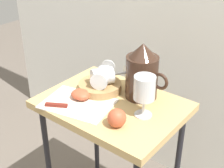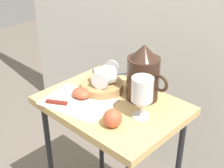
{
  "view_description": "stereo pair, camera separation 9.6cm",
  "coord_description": "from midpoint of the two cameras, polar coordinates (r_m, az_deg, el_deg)",
  "views": [
    {
      "loc": [
        0.64,
        -0.81,
        1.31
      ],
      "look_at": [
        0.0,
        0.0,
        0.74
      ],
      "focal_mm": 50.82,
      "sensor_mm": 36.0,
      "label": 1
    },
    {
      "loc": [
        0.72,
        -0.75,
        1.31
      ],
      "look_at": [
        0.0,
        0.0,
        0.74
      ],
      "focal_mm": 50.82,
      "sensor_mm": 36.0,
      "label": 2
    }
  ],
  "objects": [
    {
      "name": "wine_glass_tipped_near",
      "position": [
        1.26,
        0.67,
        1.33
      ],
      "size": [
        0.12,
        0.16,
        0.07
      ],
      "color": "silver",
      "rests_on": "basket_tray"
    },
    {
      "name": "apple_half_right",
      "position": [
        1.24,
        -3.51,
        -1.61
      ],
      "size": [
        0.07,
        0.07,
        0.04
      ],
      "primitive_type": "ellipsoid",
      "color": "#C15133",
      "rests_on": "linen_napkin"
    },
    {
      "name": "pitcher",
      "position": [
        1.22,
        7.88,
        1.17
      ],
      "size": [
        0.18,
        0.13,
        0.22
      ],
      "color": "#382319",
      "rests_on": "table"
    },
    {
      "name": "wine_glass_tipped_far",
      "position": [
        1.26,
        1.02,
        1.45
      ],
      "size": [
        0.13,
        0.16,
        0.07
      ],
      "color": "silver",
      "rests_on": "basket_tray"
    },
    {
      "name": "basket_tray",
      "position": [
        1.29,
        0.31,
        -0.48
      ],
      "size": [
        0.17,
        0.17,
        0.03
      ],
      "primitive_type": "cylinder",
      "color": "#AD8451",
      "rests_on": "table"
    },
    {
      "name": "apple_whole",
      "position": [
        1.08,
        2.67,
        -6.21
      ],
      "size": [
        0.07,
        0.07,
        0.07
      ],
      "primitive_type": "sphere",
      "color": "#C15133",
      "rests_on": "table"
    },
    {
      "name": "apple_half_left",
      "position": [
        1.24,
        -3.07,
        -1.77
      ],
      "size": [
        0.07,
        0.07,
        0.04
      ],
      "primitive_type": "ellipsoid",
      "color": "#C15133",
      "rests_on": "linen_napkin"
    },
    {
      "name": "linen_napkin",
      "position": [
        1.22,
        -3.89,
        -3.27
      ],
      "size": [
        0.29,
        0.24,
        0.0
      ],
      "primitive_type": "cube",
      "rotation": [
        0.0,
        0.0,
        0.22
      ],
      "color": "silver",
      "rests_on": "table"
    },
    {
      "name": "table",
      "position": [
        1.26,
        2.18,
        -6.27
      ],
      "size": [
        0.54,
        0.4,
        0.66
      ],
      "color": "tan",
      "rests_on": "ground_plane"
    },
    {
      "name": "wine_glass_upright",
      "position": [
        1.09,
        7.94,
        -1.39
      ],
      "size": [
        0.08,
        0.08,
        0.16
      ],
      "color": "silver",
      "rests_on": "table"
    },
    {
      "name": "knife",
      "position": [
        1.2,
        -5.9,
        -3.65
      ],
      "size": [
        0.21,
        0.13,
        0.01
      ],
      "color": "silver",
      "rests_on": "linen_napkin"
    }
  ]
}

